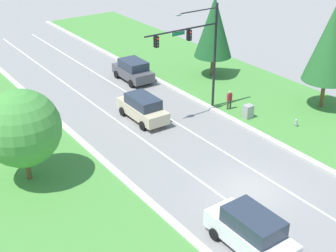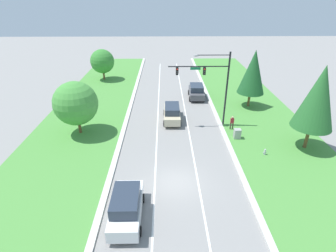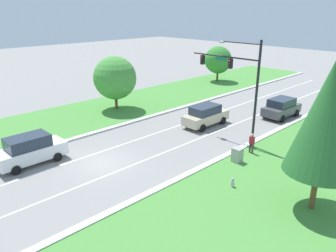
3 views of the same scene
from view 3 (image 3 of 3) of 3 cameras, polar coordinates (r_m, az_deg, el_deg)
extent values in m
plane|color=gray|center=(24.78, -11.32, -6.35)|extent=(160.00, 160.00, 0.00)
cube|color=beige|center=(20.73, -2.54, -11.26)|extent=(0.50, 90.00, 0.15)
cube|color=beige|center=(29.31, -17.42, -2.52)|extent=(0.50, 90.00, 0.15)
cube|color=#4C8E3D|center=(17.83, 9.31, -17.51)|extent=(10.00, 90.00, 0.08)
cube|color=#4C8E3D|center=(33.86, -21.52, -0.06)|extent=(10.00, 90.00, 0.08)
cube|color=white|center=(26.19, -13.50, -5.03)|extent=(0.14, 81.00, 0.01)
cube|color=white|center=(23.43, -8.88, -7.79)|extent=(0.14, 81.00, 0.01)
cylinder|color=black|center=(26.54, 15.11, 5.01)|extent=(0.20, 0.20, 8.57)
cylinder|color=black|center=(27.78, 9.77, 11.83)|extent=(6.54, 0.12, 0.12)
cube|color=#147042|center=(28.01, 9.20, 11.47)|extent=(1.10, 0.04, 0.28)
cylinder|color=black|center=(26.81, 12.52, 13.96)|extent=(3.60, 0.09, 0.09)
ellipsoid|color=gray|center=(27.85, 9.36, 14.26)|extent=(0.56, 0.28, 0.20)
cube|color=black|center=(27.48, 10.82, 10.63)|extent=(0.28, 0.32, 0.80)
sphere|color=red|center=(27.31, 10.64, 11.07)|extent=(0.16, 0.16, 0.16)
sphere|color=#2D2D2D|center=(27.34, 10.61, 10.59)|extent=(0.16, 0.16, 0.16)
sphere|color=#2D2D2D|center=(27.38, 10.58, 10.12)|extent=(0.16, 0.16, 0.16)
cube|color=black|center=(29.25, 6.05, 11.41)|extent=(0.28, 0.32, 0.80)
sphere|color=red|center=(29.09, 5.85, 11.83)|extent=(0.16, 0.16, 0.16)
sphere|color=#2D2D2D|center=(29.12, 5.83, 11.38)|extent=(0.16, 0.16, 0.16)
sphere|color=#2D2D2D|center=(29.16, 5.82, 10.93)|extent=(0.16, 0.16, 0.16)
cube|color=beige|center=(31.89, 6.60, 1.49)|extent=(1.96, 4.96, 0.88)
cube|color=#283342|center=(31.55, 6.51, 2.86)|extent=(1.74, 2.99, 0.77)
cylinder|color=black|center=(32.62, 9.55, 0.95)|extent=(0.25, 0.71, 0.71)
cylinder|color=black|center=(33.71, 7.06, 1.70)|extent=(0.25, 0.71, 0.71)
cylinder|color=black|center=(30.36, 6.02, -0.33)|extent=(0.25, 0.71, 0.71)
cylinder|color=black|center=(31.52, 3.48, 0.52)|extent=(0.25, 0.71, 0.71)
cube|color=white|center=(25.98, -22.75, -4.34)|extent=(2.02, 4.90, 0.97)
cube|color=#283342|center=(25.61, -23.26, -2.55)|extent=(1.81, 2.95, 0.85)
cylinder|color=black|center=(25.86, -18.68, -5.10)|extent=(0.24, 0.66, 0.66)
cylinder|color=black|center=(27.51, -20.51, -3.80)|extent=(0.24, 0.66, 0.66)
cylinder|color=black|center=(24.89, -24.94, -6.98)|extent=(0.24, 0.66, 0.66)
cylinder|color=black|center=(26.60, -26.42, -5.49)|extent=(0.24, 0.66, 0.66)
cube|color=#4C4C51|center=(36.12, 19.13, 2.70)|extent=(2.20, 4.69, 0.86)
cube|color=#283342|center=(35.80, 19.18, 3.92)|extent=(1.94, 2.83, 0.79)
cylinder|color=black|center=(37.04, 21.49, 2.12)|extent=(0.26, 0.73, 0.72)
cylinder|color=black|center=(37.91, 18.81, 2.84)|extent=(0.26, 0.73, 0.72)
cylinder|color=black|center=(34.58, 19.32, 1.18)|extent=(0.26, 0.73, 0.72)
cylinder|color=black|center=(35.51, 16.50, 1.97)|extent=(0.26, 0.73, 0.72)
cube|color=#9E9E99|center=(24.70, 11.95, -5.02)|extent=(0.70, 0.60, 1.14)
cylinder|color=#42382D|center=(26.50, 14.07, -3.78)|extent=(0.14, 0.14, 0.84)
cylinder|color=#42382D|center=(26.36, 14.50, -3.96)|extent=(0.14, 0.14, 0.84)
cube|color=maroon|center=(26.15, 14.41, -2.43)|extent=(0.40, 0.26, 0.60)
sphere|color=tan|center=(26.00, 14.50, -1.53)|extent=(0.22, 0.22, 0.22)
cylinder|color=#B7B7BC|center=(21.49, 11.14, -9.83)|extent=(0.20, 0.20, 0.55)
sphere|color=#B7B7BC|center=(21.33, 11.20, -9.04)|extent=(0.18, 0.18, 0.18)
cylinder|color=#B7B7BC|center=(21.53, 10.88, -9.66)|extent=(0.10, 0.09, 0.09)
cylinder|color=#B7B7BC|center=(21.42, 11.41, -9.87)|extent=(0.10, 0.09, 0.09)
cylinder|color=brown|center=(51.73, 8.59, 8.64)|extent=(0.32, 0.32, 1.79)
sphere|color=#388433|center=(51.32, 8.73, 11.31)|extent=(4.11, 4.11, 4.11)
cylinder|color=brown|center=(20.28, 24.08, -10.19)|extent=(0.32, 0.32, 2.43)
cone|color=#28662D|center=(18.66, 25.90, 1.25)|extent=(3.79, 3.79, 6.07)
cylinder|color=brown|center=(37.12, -9.00, 4.22)|extent=(0.32, 0.32, 1.83)
sphere|color=#47933D|center=(36.50, -9.22, 8.27)|extent=(4.70, 4.70, 4.70)
camera|label=1|loc=(37.19, -55.32, 20.24)|focal=50.00mm
camera|label=2|loc=(21.00, -63.93, 18.68)|focal=28.00mm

